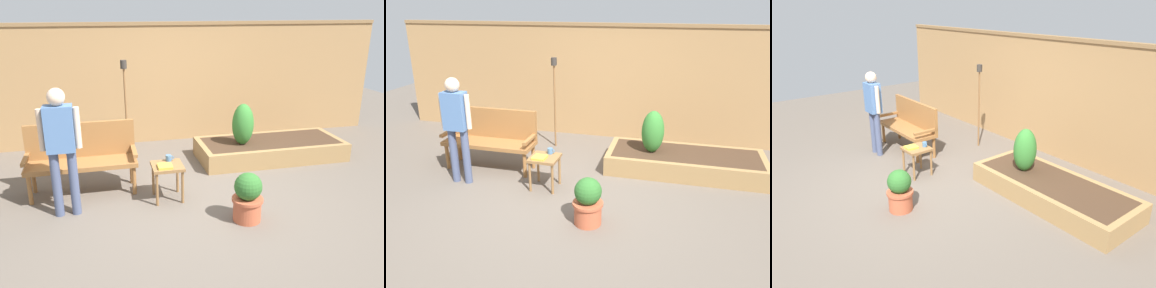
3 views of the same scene
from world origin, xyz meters
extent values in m
plane|color=#60564C|center=(0.00, 0.00, 0.00)|extent=(14.00, 14.00, 0.00)
cube|color=#A37A4C|center=(0.00, 2.60, 1.05)|extent=(8.40, 0.10, 2.10)
cube|color=olive|center=(0.00, 2.60, 2.13)|extent=(8.40, 0.14, 0.06)
cylinder|color=#936033|center=(-0.77, 0.75, 0.20)|extent=(0.06, 0.06, 0.40)
cylinder|color=#936033|center=(-0.77, 0.39, 0.20)|extent=(0.06, 0.06, 0.40)
cylinder|color=#936033|center=(-2.09, 0.75, 0.20)|extent=(0.06, 0.06, 0.40)
cylinder|color=#936033|center=(-2.09, 0.39, 0.20)|extent=(0.06, 0.06, 0.40)
cube|color=#936033|center=(-1.43, 0.57, 0.43)|extent=(1.44, 0.48, 0.06)
cube|color=#936033|center=(-1.43, 0.78, 0.70)|extent=(1.44, 0.06, 0.48)
cube|color=#936033|center=(-2.12, 0.57, 0.56)|extent=(0.06, 0.48, 0.04)
cube|color=#936033|center=(-0.74, 0.57, 0.56)|extent=(0.06, 0.48, 0.04)
cylinder|color=olive|center=(-0.20, 0.31, 0.22)|extent=(0.04, 0.04, 0.44)
cylinder|color=olive|center=(-0.20, -0.02, 0.22)|extent=(0.04, 0.04, 0.44)
cylinder|color=olive|center=(-0.53, 0.31, 0.22)|extent=(0.04, 0.04, 0.44)
cylinder|color=olive|center=(-0.53, -0.02, 0.22)|extent=(0.04, 0.04, 0.44)
cube|color=olive|center=(-0.36, 0.14, 0.46)|extent=(0.40, 0.40, 0.04)
cylinder|color=teal|center=(-0.32, 0.27, 0.52)|extent=(0.08, 0.08, 0.08)
torus|color=teal|center=(-0.28, 0.27, 0.52)|extent=(0.06, 0.01, 0.06)
cube|color=gold|center=(-0.40, 0.07, 0.50)|extent=(0.19, 0.19, 0.03)
cylinder|color=#B75638|center=(0.45, -0.63, 0.13)|extent=(0.33, 0.33, 0.25)
cylinder|color=#B75638|center=(0.45, -0.63, 0.27)|extent=(0.37, 0.37, 0.04)
sphere|color=#2D6628|center=(0.45, -0.63, 0.43)|extent=(0.33, 0.33, 0.33)
cube|color=#997547|center=(1.57, 0.79, 0.15)|extent=(2.40, 0.09, 0.30)
cube|color=#997547|center=(1.57, 1.70, 0.15)|extent=(2.40, 0.09, 0.30)
cube|color=#997547|center=(0.41, 1.24, 0.15)|extent=(0.09, 0.82, 0.30)
cube|color=#997547|center=(2.72, 1.24, 0.15)|extent=(0.09, 0.82, 0.30)
cube|color=#422D1E|center=(1.57, 1.24, 0.15)|extent=(2.22, 0.82, 0.30)
cylinder|color=brown|center=(1.05, 1.18, 0.33)|extent=(0.04, 0.04, 0.06)
ellipsoid|color=#33752D|center=(1.05, 1.18, 0.63)|extent=(0.34, 0.34, 0.66)
cylinder|color=brown|center=(-0.74, 1.79, 0.74)|extent=(0.03, 0.03, 1.49)
cylinder|color=#332D28|center=(-0.74, 1.79, 1.55)|extent=(0.10, 0.10, 0.13)
cylinder|color=#475170|center=(-1.52, 0.01, 0.41)|extent=(0.11, 0.11, 0.82)
cylinder|color=#475170|center=(-1.72, 0.01, 0.41)|extent=(0.11, 0.11, 0.82)
cube|color=#4C70A3|center=(-1.62, 0.01, 1.09)|extent=(0.32, 0.20, 0.54)
cylinder|color=beige|center=(-1.42, 0.01, 1.09)|extent=(0.07, 0.07, 0.49)
cylinder|color=beige|center=(-1.82, 0.01, 1.09)|extent=(0.07, 0.07, 0.49)
sphere|color=beige|center=(-1.62, 0.01, 1.46)|extent=(0.20, 0.20, 0.20)
camera|label=1|loc=(-1.16, -4.53, 2.40)|focal=37.17mm
camera|label=2|loc=(1.36, -4.53, 2.54)|focal=35.79mm
camera|label=3|loc=(4.45, -2.65, 2.70)|focal=33.98mm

